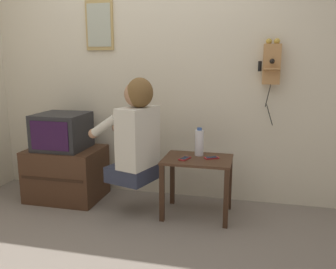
{
  "coord_description": "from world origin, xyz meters",
  "views": [
    {
      "loc": [
        0.98,
        -2.36,
        1.38
      ],
      "look_at": [
        0.26,
        0.58,
        0.74
      ],
      "focal_mm": 38.0,
      "sensor_mm": 36.0,
      "label": 1
    }
  ],
  "objects_px": {
    "framed_picture": "(99,25)",
    "cell_phone_spare": "(212,158)",
    "person": "(136,132)",
    "water_bottle": "(199,142)",
    "wall_phone_antique": "(271,63)",
    "television": "(62,131)",
    "cell_phone_held": "(185,158)"
  },
  "relations": [
    {
      "from": "cell_phone_spare",
      "to": "water_bottle",
      "type": "height_order",
      "value": "water_bottle"
    },
    {
      "from": "framed_picture",
      "to": "water_bottle",
      "type": "distance_m",
      "value": 1.54
    },
    {
      "from": "water_bottle",
      "to": "person",
      "type": "bearing_deg",
      "value": -159.24
    },
    {
      "from": "television",
      "to": "cell_phone_spare",
      "type": "xyz_separation_m",
      "value": [
        1.48,
        -0.06,
        -0.16
      ]
    },
    {
      "from": "wall_phone_antique",
      "to": "water_bottle",
      "type": "distance_m",
      "value": 0.96
    },
    {
      "from": "television",
      "to": "framed_picture",
      "type": "distance_m",
      "value": 1.11
    },
    {
      "from": "person",
      "to": "framed_picture",
      "type": "xyz_separation_m",
      "value": [
        -0.54,
        0.52,
        0.96
      ]
    },
    {
      "from": "cell_phone_spare",
      "to": "water_bottle",
      "type": "relative_size",
      "value": 0.54
    },
    {
      "from": "television",
      "to": "cell_phone_spare",
      "type": "relative_size",
      "value": 3.39
    },
    {
      "from": "person",
      "to": "framed_picture",
      "type": "height_order",
      "value": "framed_picture"
    },
    {
      "from": "television",
      "to": "framed_picture",
      "type": "height_order",
      "value": "framed_picture"
    },
    {
      "from": "wall_phone_antique",
      "to": "cell_phone_held",
      "type": "bearing_deg",
      "value": -147.99
    },
    {
      "from": "person",
      "to": "water_bottle",
      "type": "xyz_separation_m",
      "value": [
        0.53,
        0.2,
        -0.11
      ]
    },
    {
      "from": "cell_phone_spare",
      "to": "water_bottle",
      "type": "distance_m",
      "value": 0.18
    },
    {
      "from": "television",
      "to": "wall_phone_antique",
      "type": "height_order",
      "value": "wall_phone_antique"
    },
    {
      "from": "framed_picture",
      "to": "cell_phone_spare",
      "type": "xyz_separation_m",
      "value": [
        1.19,
        -0.4,
        -1.18
      ]
    },
    {
      "from": "person",
      "to": "cell_phone_spare",
      "type": "relative_size",
      "value": 6.71
    },
    {
      "from": "television",
      "to": "wall_phone_antique",
      "type": "xyz_separation_m",
      "value": [
        1.95,
        0.3,
        0.65
      ]
    },
    {
      "from": "person",
      "to": "cell_phone_held",
      "type": "xyz_separation_m",
      "value": [
        0.43,
        0.04,
        -0.22
      ]
    },
    {
      "from": "framed_picture",
      "to": "television",
      "type": "bearing_deg",
      "value": -129.29
    },
    {
      "from": "cell_phone_spare",
      "to": "television",
      "type": "bearing_deg",
      "value": -120.04
    },
    {
      "from": "framed_picture",
      "to": "cell_phone_spare",
      "type": "distance_m",
      "value": 1.72
    },
    {
      "from": "wall_phone_antique",
      "to": "cell_phone_held",
      "type": "xyz_separation_m",
      "value": [
        -0.7,
        -0.44,
        -0.81
      ]
    },
    {
      "from": "framed_picture",
      "to": "water_bottle",
      "type": "xyz_separation_m",
      "value": [
        1.07,
        -0.32,
        -1.06
      ]
    },
    {
      "from": "wall_phone_antique",
      "to": "cell_phone_spare",
      "type": "relative_size",
      "value": 5.64
    },
    {
      "from": "framed_picture",
      "to": "person",
      "type": "bearing_deg",
      "value": -44.26
    },
    {
      "from": "person",
      "to": "cell_phone_spare",
      "type": "distance_m",
      "value": 0.7
    },
    {
      "from": "framed_picture",
      "to": "cell_phone_held",
      "type": "relative_size",
      "value": 3.52
    },
    {
      "from": "wall_phone_antique",
      "to": "person",
      "type": "bearing_deg",
      "value": -156.92
    },
    {
      "from": "person",
      "to": "cell_phone_held",
      "type": "distance_m",
      "value": 0.49
    },
    {
      "from": "television",
      "to": "cell_phone_spare",
      "type": "distance_m",
      "value": 1.48
    },
    {
      "from": "wall_phone_antique",
      "to": "framed_picture",
      "type": "relative_size",
      "value": 1.61
    }
  ]
}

